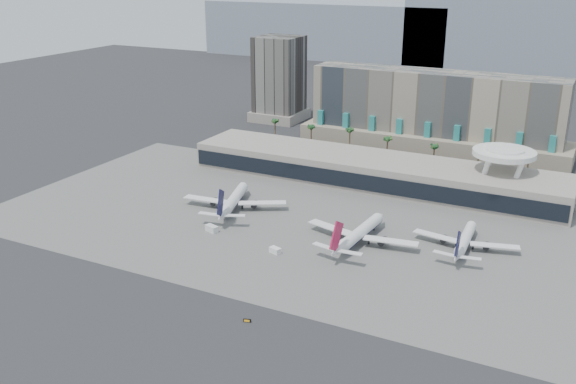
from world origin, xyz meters
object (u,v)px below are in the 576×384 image
at_px(airliner_centre, 359,233).
at_px(airliner_right, 465,240).
at_px(service_vehicle_a, 212,229).
at_px(taxiway_sign, 247,321).
at_px(airliner_left, 233,200).
at_px(service_vehicle_b, 275,250).

distance_m(airliner_centre, airliner_right, 36.90).
distance_m(service_vehicle_a, taxiway_sign, 66.07).
xyz_separation_m(airliner_left, service_vehicle_a, (4.76, -23.49, -2.65)).
height_order(airliner_centre, service_vehicle_a, airliner_centre).
xyz_separation_m(airliner_left, service_vehicle_b, (34.73, -29.26, -2.85)).
bearing_deg(service_vehicle_a, airliner_centre, 33.75).
height_order(airliner_left, taxiway_sign, airliner_left).
height_order(airliner_left, airliner_centre, airliner_left).
relative_size(airliner_left, airliner_right, 1.12).
relative_size(airliner_right, service_vehicle_a, 7.63).
bearing_deg(airliner_left, airliner_right, -14.37).
distance_m(airliner_left, taxiway_sign, 87.65).
xyz_separation_m(airliner_right, service_vehicle_a, (-87.76, -27.61, -2.12)).
bearing_deg(taxiway_sign, service_vehicle_b, 91.28).
relative_size(airliner_centre, taxiway_sign, 19.76).
xyz_separation_m(airliner_left, airliner_right, (92.52, 4.11, -0.53)).
bearing_deg(service_vehicle_b, airliner_right, 47.48).
height_order(airliner_centre, airliner_right, airliner_centre).
bearing_deg(airliner_left, service_vehicle_b, -57.02).
bearing_deg(taxiway_sign, airliner_centre, 65.48).
xyz_separation_m(service_vehicle_a, service_vehicle_b, (29.98, -5.76, -0.20)).
distance_m(airliner_right, taxiway_sign, 88.44).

